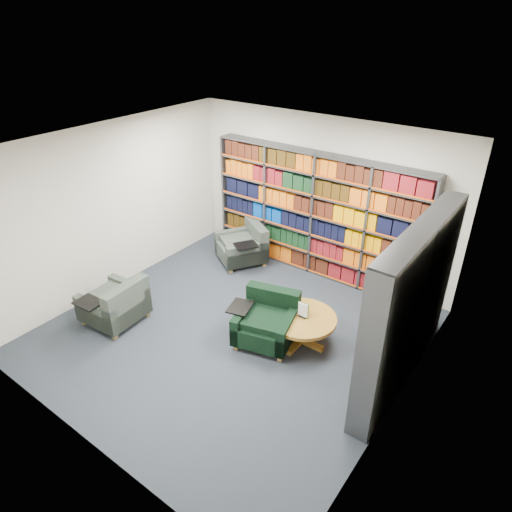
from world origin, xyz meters
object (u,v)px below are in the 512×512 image
Objects in this scene: chair_teal_left at (245,247)px; chair_green_right at (268,321)px; coffee_table at (302,322)px; chair_teal_front at (117,306)px.

chair_teal_left reaches higher than chair_green_right.
chair_teal_left is 1.15× the size of coffee_table.
chair_teal_front is at bearing -153.21° from chair_green_right.
chair_teal_front is at bearing -153.85° from coffee_table.
chair_teal_left is 2.73m from chair_teal_front.
chair_teal_front is 2.84m from coffee_table.
chair_teal_front is 1.02× the size of coffee_table.
chair_teal_left is 1.13× the size of chair_teal_front.
chair_green_right is 0.51m from coffee_table.
chair_teal_left reaches higher than coffee_table.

